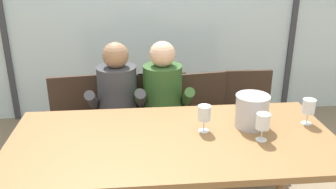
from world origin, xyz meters
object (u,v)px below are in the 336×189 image
chair_left_of_center (122,118)px  chair_near_curtain (76,121)px  chair_center (164,117)px  dining_table (173,149)px  ice_bucket_primary (252,110)px  wine_glass_center_pour (204,114)px  chair_right_of_center (205,116)px  wine_glass_by_left_taster (309,107)px  wine_glass_near_bucket (263,123)px  chair_near_window_right (249,113)px  person_olive_shirt (164,105)px  person_charcoal_jacket (118,107)px

chair_left_of_center → chair_near_curtain: bearing=-174.7°
chair_left_of_center → chair_center: 0.36m
dining_table → chair_near_curtain: bearing=129.9°
ice_bucket_primary → wine_glass_center_pour: 0.32m
chair_right_of_center → ice_bucket_primary: 0.86m
wine_glass_by_left_taster → wine_glass_near_bucket: bearing=-152.7°
chair_center → chair_right_of_center: 0.36m
dining_table → chair_near_window_right: size_ratio=2.33×
dining_table → wine_glass_by_left_taster: (0.91, 0.12, 0.20)m
chair_near_curtain → chair_center: 0.76m
chair_near_curtain → chair_near_window_right: same height
person_olive_shirt → chair_near_window_right: bearing=12.3°
chair_near_curtain → wine_glass_near_bucket: 1.64m
chair_center → chair_right_of_center: bearing=-8.7°
chair_center → wine_glass_center_pour: wine_glass_center_pour is taller
dining_table → chair_right_of_center: size_ratio=2.33×
chair_left_of_center → wine_glass_center_pour: (0.55, -0.82, 0.39)m
chair_left_of_center → chair_right_of_center: size_ratio=1.00×
chair_center → dining_table: bearing=-95.7°
chair_left_of_center → person_charcoal_jacket: size_ratio=0.73×
chair_left_of_center → person_charcoal_jacket: bearing=-95.8°
chair_near_window_right → ice_bucket_primary: (-0.26, -0.79, 0.38)m
chair_center → person_charcoal_jacket: size_ratio=0.73×
chair_center → chair_near_window_right: same height
ice_bucket_primary → wine_glass_by_left_taster: 0.38m
person_olive_shirt → wine_glass_center_pour: (0.20, -0.68, 0.22)m
wine_glass_near_bucket → person_charcoal_jacket: bearing=137.3°
person_charcoal_jacket → wine_glass_near_bucket: (0.90, -0.83, 0.22)m
wine_glass_near_bucket → chair_near_window_right: bearing=75.7°
chair_center → chair_near_window_right: bearing=-4.0°
dining_table → chair_near_curtain: 1.17m
chair_near_curtain → chair_center: bearing=-6.2°
chair_near_window_right → wine_glass_near_bucket: bearing=-102.3°
chair_right_of_center → person_charcoal_jacket: bearing=-178.6°
person_charcoal_jacket → chair_near_window_right: bearing=8.6°
dining_table → chair_right_of_center: 0.97m
chair_center → wine_glass_center_pour: size_ratio=5.00×
person_charcoal_jacket → ice_bucket_primary: 1.12m
person_olive_shirt → ice_bucket_primary: person_olive_shirt is taller
wine_glass_near_bucket → ice_bucket_primary: bearing=91.8°
dining_table → wine_glass_center_pour: (0.20, 0.07, 0.20)m
person_olive_shirt → ice_bucket_primary: (0.52, -0.64, 0.21)m
chair_near_curtain → chair_left_of_center: same height
ice_bucket_primary → wine_glass_near_bucket: (0.01, -0.19, 0.01)m
chair_near_window_right → wine_glass_center_pour: 1.08m
chair_near_curtain → wine_glass_center_pour: bearing=-47.7°
dining_table → ice_bucket_primary: bearing=12.6°
dining_table → wine_glass_near_bucket: wine_glass_near_bucket is taller
chair_near_window_right → chair_left_of_center: bearing=-177.4°
chair_near_curtain → chair_right_of_center: (1.12, -0.01, 0.00)m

